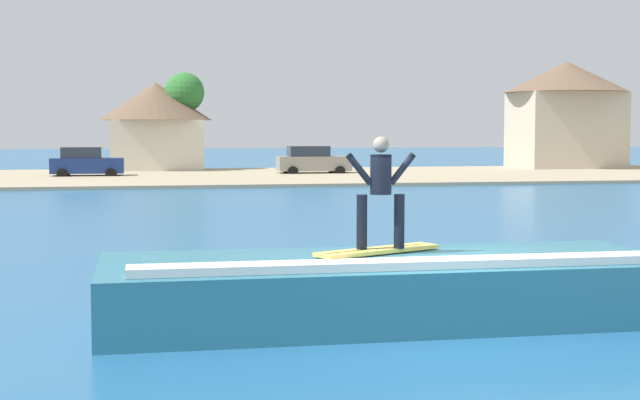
{
  "coord_description": "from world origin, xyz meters",
  "views": [
    {
      "loc": [
        -4.16,
        -12.71,
        2.92
      ],
      "look_at": [
        -0.49,
        6.47,
        1.43
      ],
      "focal_mm": 52.47,
      "sensor_mm": 36.0,
      "label": 1
    }
  ],
  "objects_px": {
    "car_near_shore": "(86,163)",
    "house_gabled_white": "(566,108)",
    "tree_tall_bare": "(184,94)",
    "wave_crest": "(387,287)",
    "house_small_cottage": "(156,122)",
    "car_far_shore": "(312,161)",
    "surfboard": "(378,250)",
    "surfer": "(381,186)"
  },
  "relations": [
    {
      "from": "car_near_shore",
      "to": "house_gabled_white",
      "type": "height_order",
      "value": "house_gabled_white"
    },
    {
      "from": "car_near_shore",
      "to": "tree_tall_bare",
      "type": "distance_m",
      "value": 10.74
    },
    {
      "from": "wave_crest",
      "to": "house_gabled_white",
      "type": "relative_size",
      "value": 0.99
    },
    {
      "from": "house_small_cottage",
      "to": "car_far_shore",
      "type": "bearing_deg",
      "value": -36.62
    },
    {
      "from": "house_gabled_white",
      "to": "tree_tall_bare",
      "type": "bearing_deg",
      "value": 175.44
    },
    {
      "from": "surfboard",
      "to": "house_gabled_white",
      "type": "bearing_deg",
      "value": 61.65
    },
    {
      "from": "car_near_shore",
      "to": "car_far_shore",
      "type": "bearing_deg",
      "value": 3.61
    },
    {
      "from": "house_small_cottage",
      "to": "surfer",
      "type": "bearing_deg",
      "value": -87.19
    },
    {
      "from": "surfer",
      "to": "car_far_shore",
      "type": "height_order",
      "value": "surfer"
    },
    {
      "from": "wave_crest",
      "to": "car_far_shore",
      "type": "xyz_separation_m",
      "value": [
        6.82,
        43.69,
        0.45
      ]
    },
    {
      "from": "wave_crest",
      "to": "tree_tall_bare",
      "type": "height_order",
      "value": "tree_tall_bare"
    },
    {
      "from": "surfboard",
      "to": "car_near_shore",
      "type": "relative_size",
      "value": 0.5
    },
    {
      "from": "wave_crest",
      "to": "car_far_shore",
      "type": "bearing_deg",
      "value": 81.12
    },
    {
      "from": "car_near_shore",
      "to": "tree_tall_bare",
      "type": "xyz_separation_m",
      "value": [
        6.14,
        7.69,
        4.31
      ]
    },
    {
      "from": "surfer",
      "to": "car_near_shore",
      "type": "distance_m",
      "value": 43.54
    },
    {
      "from": "wave_crest",
      "to": "house_small_cottage",
      "type": "xyz_separation_m",
      "value": [
        -2.65,
        50.73,
        2.91
      ]
    },
    {
      "from": "car_near_shore",
      "to": "house_gabled_white",
      "type": "distance_m",
      "value": 33.52
    },
    {
      "from": "car_near_shore",
      "to": "car_far_shore",
      "type": "height_order",
      "value": "same"
    },
    {
      "from": "car_far_shore",
      "to": "house_gabled_white",
      "type": "relative_size",
      "value": 0.52
    },
    {
      "from": "wave_crest",
      "to": "tree_tall_bare",
      "type": "relative_size",
      "value": 1.28
    },
    {
      "from": "house_small_cottage",
      "to": "tree_tall_bare",
      "type": "bearing_deg",
      "value": -6.49
    },
    {
      "from": "surfer",
      "to": "car_far_shore",
      "type": "distance_m",
      "value": 44.43
    },
    {
      "from": "surfboard",
      "to": "house_gabled_white",
      "type": "relative_size",
      "value": 0.24
    },
    {
      "from": "surfboard",
      "to": "house_small_cottage",
      "type": "relative_size",
      "value": 0.28
    },
    {
      "from": "surfboard",
      "to": "surfer",
      "type": "bearing_deg",
      "value": -51.64
    },
    {
      "from": "surfboard",
      "to": "house_small_cottage",
      "type": "xyz_separation_m",
      "value": [
        -2.47,
        50.87,
        2.32
      ]
    },
    {
      "from": "surfer",
      "to": "car_near_shore",
      "type": "xyz_separation_m",
      "value": [
        -6.73,
        43.0,
        -1.12
      ]
    },
    {
      "from": "house_gabled_white",
      "to": "house_small_cottage",
      "type": "relative_size",
      "value": 1.16
    },
    {
      "from": "wave_crest",
      "to": "tree_tall_bare",
      "type": "bearing_deg",
      "value": 90.84
    },
    {
      "from": "surfer",
      "to": "house_gabled_white",
      "type": "xyz_separation_m",
      "value": [
        26.14,
        48.56,
        2.38
      ]
    },
    {
      "from": "surfboard",
      "to": "surfer",
      "type": "relative_size",
      "value": 1.25
    },
    {
      "from": "house_small_cottage",
      "to": "car_near_shore",
      "type": "bearing_deg",
      "value": -118.13
    },
    {
      "from": "car_far_shore",
      "to": "house_small_cottage",
      "type": "bearing_deg",
      "value": 143.38
    },
    {
      "from": "surfboard",
      "to": "surfer",
      "type": "xyz_separation_m",
      "value": [
        0.03,
        -0.04,
        0.97
      ]
    },
    {
      "from": "wave_crest",
      "to": "surfer",
      "type": "height_order",
      "value": "surfer"
    },
    {
      "from": "tree_tall_bare",
      "to": "car_near_shore",
      "type": "bearing_deg",
      "value": -128.58
    },
    {
      "from": "surfboard",
      "to": "surfer",
      "type": "distance_m",
      "value": 0.97
    },
    {
      "from": "surfboard",
      "to": "tree_tall_bare",
      "type": "bearing_deg",
      "value": 90.64
    },
    {
      "from": "surfboard",
      "to": "house_small_cottage",
      "type": "distance_m",
      "value": 50.98
    },
    {
      "from": "wave_crest",
      "to": "house_small_cottage",
      "type": "relative_size",
      "value": 1.16
    },
    {
      "from": "wave_crest",
      "to": "surfer",
      "type": "bearing_deg",
      "value": -130.61
    },
    {
      "from": "house_gabled_white",
      "to": "tree_tall_bare",
      "type": "relative_size",
      "value": 1.29
    }
  ]
}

